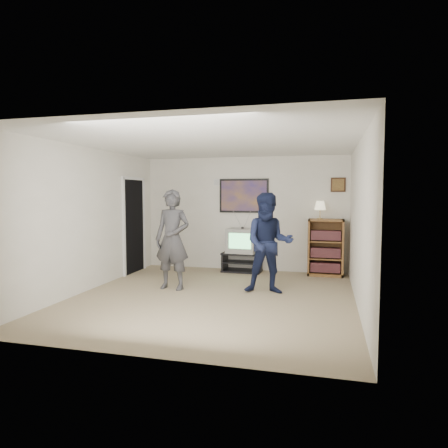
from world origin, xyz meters
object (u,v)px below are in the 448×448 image
at_px(bookshelf, 326,247).
at_px(person_short, 269,243).
at_px(media_stand, 242,262).
at_px(person_tall, 172,240).
at_px(crt_television, 242,241).

height_order(bookshelf, person_short, person_short).
relative_size(media_stand, bookshelf, 0.73).
xyz_separation_m(person_tall, person_short, (1.69, 0.13, -0.03)).
distance_m(media_stand, person_short, 2.02).
xyz_separation_m(crt_television, person_tall, (-0.88, -1.85, 0.20)).
distance_m(crt_television, person_tall, 2.06).
xyz_separation_m(media_stand, person_tall, (-0.87, -1.85, 0.67)).
distance_m(crt_television, person_short, 1.91).
height_order(media_stand, crt_television, crt_television).
height_order(media_stand, person_short, person_short).
relative_size(person_tall, person_short, 1.03).
bearing_deg(bookshelf, person_tall, -144.14).
xyz_separation_m(crt_television, person_short, (0.82, -1.72, 0.17)).
distance_m(bookshelf, person_short, 2.02).
bearing_deg(person_short, bookshelf, 54.74).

